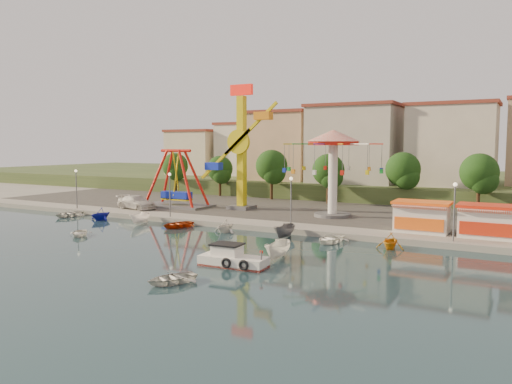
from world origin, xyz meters
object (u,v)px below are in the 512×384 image
Objects in this scene: pirate_ship_ride at (176,179)px; skiff at (278,250)px; kamikaze_tower at (243,151)px; rowboat_a at (80,233)px; cabin_motorboat at (232,260)px; van at (136,202)px; wave_swinger at (333,153)px.

pirate_ship_ride is 32.69m from skiff.
kamikaze_tower is 5.33× the size of rowboat_a.
cabin_motorboat is 1.73× the size of rowboat_a.
kamikaze_tower is 2.68× the size of van.
rowboat_a is at bearing -80.02° from pirate_ship_ride.
skiff is at bearing -37.87° from rowboat_a.
kamikaze_tower reaches higher than wave_swinger.
kamikaze_tower reaches higher than pirate_ship_ride.
skiff is at bearing -53.60° from kamikaze_tower.
skiff is (3.18, -21.03, -7.43)m from wave_swinger.
kamikaze_tower reaches higher than van.
van is (-28.86, 15.16, 0.73)m from skiff.
van reaches higher than cabin_motorboat.
rowboat_a is at bearing -105.88° from kamikaze_tower.
skiff is (22.15, 0.50, 0.44)m from rowboat_a.
wave_swinger is (12.70, -0.50, -0.23)m from kamikaze_tower.
cabin_motorboat is at bearing -115.63° from van.
kamikaze_tower is 16.04m from van.
skiff is (15.88, -21.53, -7.67)m from kamikaze_tower.
wave_swinger is 3.75× the size of rowboat_a.
rowboat_a is 0.50× the size of van.
van is (-12.98, -6.37, -6.93)m from kamikaze_tower.
van is at bearing 146.57° from skiff.
rowboat_a is 0.79× the size of skiff.
kamikaze_tower is 12.71m from wave_swinger.
van is at bearing 74.02° from rowboat_a.
cabin_motorboat is at bearing -48.17° from rowboat_a.
rowboat_a is (3.58, -20.34, -4.07)m from pirate_ship_ride.
cabin_motorboat is 20.32m from rowboat_a.
skiff is at bearing 56.63° from cabin_motorboat.
rowboat_a is (-6.27, -22.04, -8.11)m from kamikaze_tower.
pirate_ship_ride is 10.78m from kamikaze_tower.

